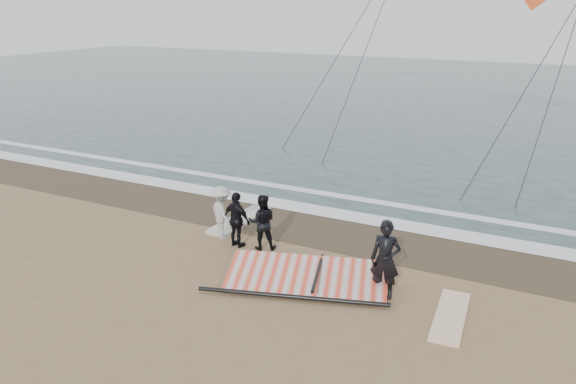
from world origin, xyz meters
name	(u,v)px	position (x,y,z in m)	size (l,w,h in m)	color
ground	(250,295)	(0.00, 0.00, 0.00)	(120.00, 120.00, 0.00)	#8C704C
sea	(480,97)	(0.00, 33.00, 0.01)	(120.00, 54.00, 0.02)	#233838
wet_sand	(325,230)	(0.00, 4.50, 0.01)	(120.00, 2.80, 0.01)	#4C3D2B
foam_near	(342,214)	(0.00, 5.90, 0.03)	(120.00, 0.90, 0.01)	white
foam_far	(360,199)	(0.00, 7.60, 0.03)	(120.00, 0.45, 0.01)	white
man_main	(385,260)	(2.85, 1.38, 0.95)	(0.69, 0.46, 1.91)	black
board_white	(450,316)	(4.47, 1.12, 0.05)	(0.63, 2.26, 0.09)	white
board_cream	(240,220)	(-2.67, 3.87, 0.06)	(0.71, 2.66, 0.11)	beige
trio_cluster	(238,217)	(-1.81, 2.45, 0.80)	(2.48, 1.11, 1.62)	black
sail_rig	(306,276)	(0.96, 1.12, 0.20)	(4.34, 2.78, 0.51)	black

